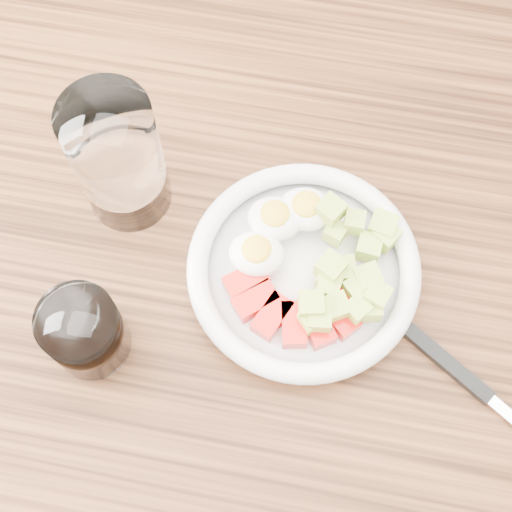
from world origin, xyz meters
The scene contains 6 objects.
ground centered at (0.00, 0.00, 0.00)m, with size 4.00×4.00×0.00m, color brown.
dining_table centered at (0.00, 0.00, 0.67)m, with size 1.50×0.90×0.77m.
bowl centered at (0.04, 0.01, 0.79)m, with size 0.24×0.24×0.06m.
fork centered at (0.23, -0.07, 0.78)m, with size 0.20×0.14×0.01m.
water_glass centered at (-0.16, 0.07, 0.85)m, with size 0.09×0.09×0.16m, color white.
coffee_glass centered at (-0.16, -0.11, 0.81)m, with size 0.08×0.08×0.09m.
Camera 1 is at (0.04, -0.26, 1.49)m, focal length 50.00 mm.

